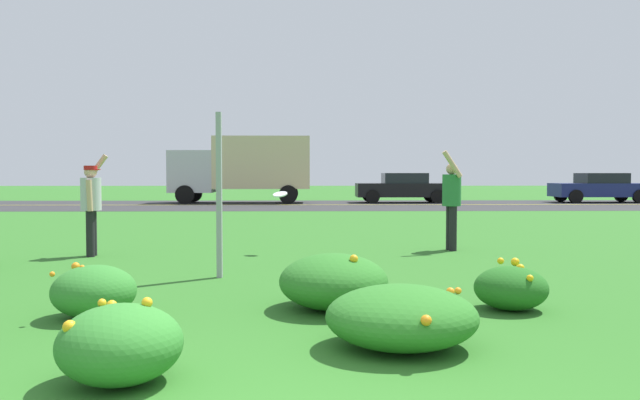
% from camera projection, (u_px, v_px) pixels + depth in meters
% --- Properties ---
extents(ground_plane, '(120.00, 120.00, 0.00)m').
position_uv_depth(ground_plane, '(302.00, 230.00, 15.70)').
color(ground_plane, '#2D6B23').
extents(highway_strip, '(120.00, 9.68, 0.01)m').
position_uv_depth(highway_strip, '(304.00, 205.00, 28.52)').
color(highway_strip, '#2D2D30').
rests_on(highway_strip, ground).
extents(highway_center_stripe, '(120.00, 0.16, 0.00)m').
position_uv_depth(highway_center_stripe, '(304.00, 205.00, 28.52)').
color(highway_center_stripe, yellow).
rests_on(highway_center_stripe, ground).
extents(daylily_clump_mid_right, '(0.83, 0.84, 0.56)m').
position_uv_depth(daylily_clump_mid_right, '(120.00, 344.00, 4.20)').
color(daylily_clump_mid_right, '#337F2D').
rests_on(daylily_clump_mid_right, ground).
extents(daylily_clump_near_camera, '(1.23, 1.16, 0.50)m').
position_uv_depth(daylily_clump_near_camera, '(402.00, 317.00, 5.06)').
color(daylily_clump_near_camera, '#2D7526').
rests_on(daylily_clump_near_camera, ground).
extents(daylily_clump_mid_center, '(0.81, 0.80, 0.52)m').
position_uv_depth(daylily_clump_mid_center, '(94.00, 291.00, 6.14)').
color(daylily_clump_mid_center, '#337F2D').
rests_on(daylily_clump_mid_center, ground).
extents(daylily_clump_front_center, '(1.13, 1.22, 0.59)m').
position_uv_depth(daylily_clump_front_center, '(334.00, 281.00, 6.53)').
color(daylily_clump_front_center, '#2D7526').
rests_on(daylily_clump_front_center, ground).
extents(daylily_clump_front_right, '(0.75, 0.74, 0.52)m').
position_uv_depth(daylily_clump_front_right, '(511.00, 288.00, 6.48)').
color(daylily_clump_front_right, '#23661E').
rests_on(daylily_clump_front_right, ground).
extents(sign_post_near_path, '(0.07, 0.10, 2.23)m').
position_uv_depth(sign_post_near_path, '(219.00, 195.00, 8.48)').
color(sign_post_near_path, '#93969B').
rests_on(sign_post_near_path, ground).
extents(person_thrower_red_cap_gray_shirt, '(0.40, 0.51, 1.75)m').
position_uv_depth(person_thrower_red_cap_gray_shirt, '(91.00, 201.00, 10.69)').
color(person_thrower_red_cap_gray_shirt, '#B2B2B7').
rests_on(person_thrower_red_cap_gray_shirt, ground).
extents(person_catcher_green_shirt, '(0.40, 0.51, 1.83)m').
position_uv_depth(person_catcher_green_shirt, '(451.00, 198.00, 11.52)').
color(person_catcher_green_shirt, '#287038').
rests_on(person_catcher_green_shirt, ground).
extents(frisbee_white, '(0.26, 0.25, 0.13)m').
position_uv_depth(frisbee_white, '(280.00, 194.00, 11.10)').
color(frisbee_white, white).
extents(car_navy_leftmost, '(4.50, 2.00, 1.45)m').
position_uv_depth(car_navy_leftmost, '(600.00, 187.00, 31.00)').
color(car_navy_leftmost, navy).
rests_on(car_navy_leftmost, ground).
extents(car_black_center_left, '(4.50, 2.00, 1.45)m').
position_uv_depth(car_black_center_left, '(403.00, 188.00, 30.78)').
color(car_black_center_left, black).
rests_on(car_black_center_left, ground).
extents(box_truck_silver, '(6.70, 2.46, 3.20)m').
position_uv_depth(box_truck_silver, '(244.00, 166.00, 30.55)').
color(box_truck_silver, '#B7BABF').
rests_on(box_truck_silver, ground).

